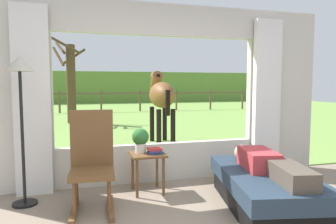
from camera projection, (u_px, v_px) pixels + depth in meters
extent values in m
cube|color=beige|center=(5.00, 95.00, 3.98)|extent=(1.15, 0.12, 2.55)
cube|color=beige|center=(280.00, 93.00, 5.10)|extent=(1.15, 0.12, 2.55)
cube|color=beige|center=(159.00, 162.00, 4.63)|extent=(2.90, 0.12, 0.55)
cube|color=beige|center=(159.00, 20.00, 4.45)|extent=(2.90, 0.12, 0.45)
cube|color=silver|center=(32.00, 101.00, 3.95)|extent=(0.44, 0.10, 2.40)
cube|color=silver|center=(267.00, 98.00, 4.88)|extent=(0.44, 0.10, 2.40)
cube|color=#759E47|center=(103.00, 114.00, 15.08)|extent=(36.00, 21.68, 0.02)
cube|color=olive|center=(93.00, 87.00, 24.40)|extent=(36.00, 2.00, 2.40)
cube|color=black|center=(264.00, 197.00, 3.60)|extent=(1.13, 1.70, 0.24)
cube|color=#233342|center=(265.00, 179.00, 3.58)|extent=(1.23, 1.85, 0.18)
cube|color=#B23338|center=(258.00, 159.00, 3.70)|extent=(0.46, 0.66, 0.22)
cube|color=#4C4238|center=(291.00, 174.00, 3.14)|extent=(0.41, 0.72, 0.18)
sphere|color=tan|center=(242.00, 153.00, 4.07)|extent=(0.20, 0.20, 0.20)
cube|color=brown|center=(92.00, 173.00, 3.44)|extent=(0.51, 0.51, 0.06)
cube|color=brown|center=(92.00, 139.00, 3.61)|extent=(0.48, 0.09, 0.68)
cube|color=brown|center=(74.00, 211.00, 3.43)|extent=(0.11, 0.68, 0.06)
cube|color=brown|center=(111.00, 208.00, 3.52)|extent=(0.11, 0.68, 0.06)
cylinder|color=brown|center=(74.00, 198.00, 3.24)|extent=(0.04, 0.04, 0.38)
cylinder|color=brown|center=(109.00, 196.00, 3.32)|extent=(0.04, 0.04, 0.38)
cylinder|color=brown|center=(77.00, 187.00, 3.59)|extent=(0.04, 0.04, 0.38)
cylinder|color=brown|center=(109.00, 185.00, 3.67)|extent=(0.04, 0.04, 0.38)
cube|color=brown|center=(147.00, 154.00, 4.08)|extent=(0.44, 0.44, 0.03)
cylinder|color=brown|center=(137.00, 179.00, 3.89)|extent=(0.04, 0.04, 0.49)
cylinder|color=brown|center=(163.00, 176.00, 3.99)|extent=(0.04, 0.04, 0.49)
cylinder|color=brown|center=(132.00, 171.00, 4.22)|extent=(0.04, 0.04, 0.49)
cylinder|color=brown|center=(157.00, 169.00, 4.31)|extent=(0.04, 0.04, 0.49)
cylinder|color=silver|center=(140.00, 148.00, 4.11)|extent=(0.14, 0.14, 0.12)
sphere|color=#2D6B2D|center=(140.00, 137.00, 4.10)|extent=(0.22, 0.22, 0.22)
cube|color=#23478C|center=(155.00, 152.00, 4.06)|extent=(0.19, 0.14, 0.03)
cube|color=#59336B|center=(155.00, 151.00, 4.03)|extent=(0.16, 0.13, 0.02)
cube|color=#B22D28|center=(155.00, 149.00, 4.04)|extent=(0.18, 0.14, 0.03)
cylinder|color=black|center=(25.00, 203.00, 3.69)|extent=(0.28, 0.28, 0.03)
cylinder|color=black|center=(22.00, 139.00, 3.62)|extent=(0.04, 0.04, 1.56)
cone|color=beige|center=(19.00, 63.00, 3.55)|extent=(0.32, 0.32, 0.18)
ellipsoid|color=brown|center=(162.00, 95.00, 7.28)|extent=(0.62, 1.27, 0.60)
cylinder|color=brown|center=(156.00, 82.00, 7.91)|extent=(0.29, 0.61, 0.53)
ellipsoid|color=brown|center=(154.00, 76.00, 8.13)|extent=(0.22, 0.49, 0.24)
cube|color=black|center=(157.00, 81.00, 7.83)|extent=(0.10, 0.43, 0.32)
cylinder|color=black|center=(168.00, 103.00, 6.71)|extent=(0.10, 0.10, 0.55)
cylinder|color=black|center=(152.00, 124.00, 7.71)|extent=(0.11, 0.11, 0.85)
cylinder|color=black|center=(165.00, 124.00, 7.78)|extent=(0.11, 0.11, 0.85)
cylinder|color=black|center=(159.00, 129.00, 6.90)|extent=(0.11, 0.11, 0.85)
cylinder|color=black|center=(173.00, 128.00, 6.97)|extent=(0.11, 0.11, 0.85)
cylinder|color=#4C3823|center=(71.00, 84.00, 11.28)|extent=(0.32, 0.32, 2.81)
cylinder|color=#47331E|center=(74.00, 57.00, 11.54)|extent=(0.89, 0.35, 0.62)
cylinder|color=#47331E|center=(63.00, 44.00, 10.70)|extent=(1.13, 0.68, 0.71)
cylinder|color=#47331E|center=(60.00, 48.00, 10.97)|extent=(0.40, 0.91, 0.53)
cylinder|color=#47331E|center=(58.00, 56.00, 10.94)|extent=(0.46, 1.04, 0.75)
cylinder|color=brown|center=(15.00, 102.00, 14.78)|extent=(0.10, 0.10, 1.10)
cylinder|color=brown|center=(59.00, 102.00, 15.33)|extent=(0.10, 0.10, 1.10)
cylinder|color=brown|center=(101.00, 101.00, 15.88)|extent=(0.10, 0.10, 1.10)
cylinder|color=brown|center=(140.00, 101.00, 16.43)|extent=(0.10, 0.10, 1.10)
cylinder|color=brown|center=(176.00, 100.00, 16.98)|extent=(0.10, 0.10, 1.10)
cylinder|color=brown|center=(210.00, 100.00, 17.54)|extent=(0.10, 0.10, 1.10)
cylinder|color=brown|center=(242.00, 99.00, 18.09)|extent=(0.10, 0.10, 1.10)
cube|color=brown|center=(101.00, 93.00, 15.85)|extent=(16.00, 0.06, 0.08)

